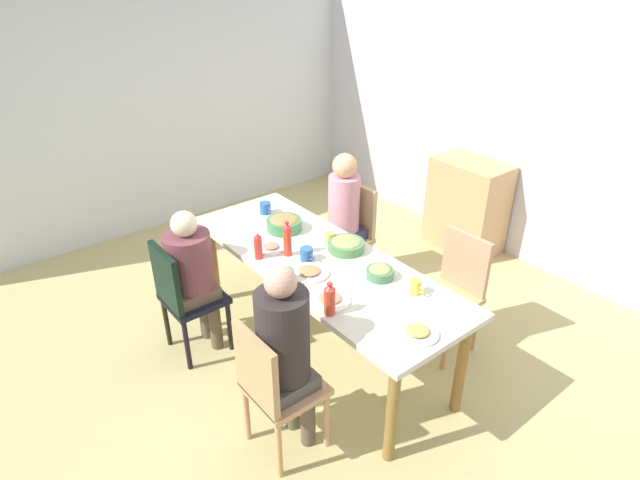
% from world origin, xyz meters
% --- Properties ---
extents(ground_plane, '(6.43, 6.43, 0.00)m').
position_xyz_m(ground_plane, '(0.00, 0.00, 0.00)').
color(ground_plane, tan).
extents(wall_back, '(5.60, 0.12, 2.60)m').
position_xyz_m(wall_back, '(0.00, 2.39, 1.30)').
color(wall_back, silver).
rests_on(wall_back, ground_plane).
extents(wall_left, '(0.12, 4.89, 2.60)m').
position_xyz_m(wall_left, '(-2.74, 0.00, 1.30)').
color(wall_left, silver).
rests_on(wall_left, ground_plane).
extents(dining_table, '(2.26, 0.81, 0.77)m').
position_xyz_m(dining_table, '(0.00, 0.00, 0.69)').
color(dining_table, beige).
rests_on(dining_table, ground_plane).
extents(chair_0, '(0.40, 0.40, 0.90)m').
position_xyz_m(chair_0, '(-0.56, -0.79, 0.51)').
color(chair_0, black).
rests_on(chair_0, ground_plane).
extents(person_0, '(0.32, 0.32, 1.13)m').
position_xyz_m(person_0, '(-0.56, -0.70, 0.69)').
color(person_0, brown).
rests_on(person_0, ground_plane).
extents(chair_1, '(0.40, 0.40, 0.90)m').
position_xyz_m(chair_1, '(0.56, -0.79, 0.51)').
color(chair_1, tan).
rests_on(chair_1, ground_plane).
extents(person_1, '(0.30, 0.30, 1.25)m').
position_xyz_m(person_1, '(0.56, -0.70, 0.74)').
color(person_1, '#54553D').
rests_on(person_1, ground_plane).
extents(chair_2, '(0.40, 0.40, 0.90)m').
position_xyz_m(chair_2, '(0.56, 0.79, 0.51)').
color(chair_2, tan).
rests_on(chair_2, ground_plane).
extents(chair_3, '(0.40, 0.40, 0.90)m').
position_xyz_m(chair_3, '(-0.56, 0.79, 0.51)').
color(chair_3, tan).
rests_on(chair_3, ground_plane).
extents(person_3, '(0.30, 0.30, 1.22)m').
position_xyz_m(person_3, '(-0.56, 0.69, 0.72)').
color(person_3, '#2D364A').
rests_on(person_3, ground_plane).
extents(plate_0, '(0.24, 0.24, 0.04)m').
position_xyz_m(plate_0, '(0.97, -0.09, 0.78)').
color(plate_0, white).
rests_on(plate_0, dining_table).
extents(plate_1, '(0.20, 0.20, 0.04)m').
position_xyz_m(plate_1, '(-0.33, -0.18, 0.78)').
color(plate_1, silver).
rests_on(plate_1, dining_table).
extents(plate_2, '(0.26, 0.26, 0.04)m').
position_xyz_m(plate_2, '(0.11, -0.17, 0.78)').
color(plate_2, silver).
rests_on(plate_2, dining_table).
extents(plate_3, '(0.25, 0.25, 0.04)m').
position_xyz_m(plate_3, '(0.43, -0.26, 0.78)').
color(plate_3, white).
rests_on(plate_3, dining_table).
extents(bowl_0, '(0.27, 0.27, 0.11)m').
position_xyz_m(bowl_0, '(-0.51, 0.06, 0.82)').
color(bowl_0, '#437F4E').
rests_on(bowl_0, dining_table).
extents(bowl_1, '(0.18, 0.18, 0.08)m').
position_xyz_m(bowl_1, '(0.42, 0.16, 0.81)').
color(bowl_1, '#467C55').
rests_on(bowl_1, dining_table).
extents(bowl_2, '(0.26, 0.26, 0.09)m').
position_xyz_m(bowl_2, '(0.02, 0.22, 0.81)').
color(bowl_2, '#4E804C').
rests_on(bowl_2, dining_table).
extents(cup_0, '(0.11, 0.07, 0.10)m').
position_xyz_m(cup_0, '(0.69, 0.20, 0.82)').
color(cup_0, '#E9CC49').
rests_on(cup_0, dining_table).
extents(cup_1, '(0.12, 0.08, 0.10)m').
position_xyz_m(cup_1, '(0.10, -0.34, 0.82)').
color(cup_1, '#46845A').
rests_on(cup_1, dining_table).
extents(cup_2, '(0.11, 0.07, 0.09)m').
position_xyz_m(cup_2, '(-0.12, 0.19, 0.81)').
color(cup_2, '#EBC253').
rests_on(cup_2, dining_table).
extents(cup_3, '(0.13, 0.09, 0.09)m').
position_xyz_m(cup_3, '(-0.84, 0.11, 0.82)').
color(cup_3, '#295C98').
rests_on(cup_3, dining_table).
extents(cup_4, '(0.12, 0.09, 0.09)m').
position_xyz_m(cup_4, '(-0.05, -0.08, 0.82)').
color(cup_4, '#2E6097').
rests_on(cup_4, dining_table).
extents(bottle_0, '(0.06, 0.06, 0.26)m').
position_xyz_m(bottle_0, '(-0.19, -0.14, 0.89)').
color(bottle_0, red).
rests_on(bottle_0, dining_table).
extents(bottle_1, '(0.07, 0.07, 0.21)m').
position_xyz_m(bottle_1, '(0.52, -0.34, 0.87)').
color(bottle_1, red).
rests_on(bottle_1, dining_table).
extents(bottle_2, '(0.06, 0.06, 0.20)m').
position_xyz_m(bottle_2, '(-0.28, -0.32, 0.87)').
color(bottle_2, red).
rests_on(bottle_2, dining_table).
extents(side_cabinet, '(0.70, 0.44, 0.90)m').
position_xyz_m(side_cabinet, '(-0.32, 2.09, 0.45)').
color(side_cabinet, tan).
rests_on(side_cabinet, ground_plane).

